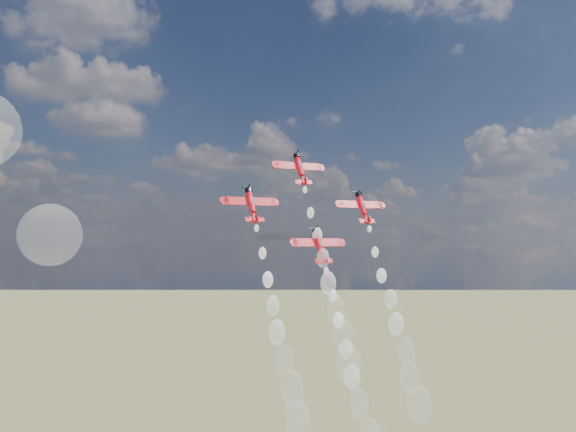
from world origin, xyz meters
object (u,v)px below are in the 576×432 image
(plane_right, at_px, (362,207))
(plane_slot, at_px, (320,245))
(plane_lead, at_px, (300,168))
(plane_left, at_px, (251,204))

(plane_right, height_order, plane_slot, plane_right)
(plane_lead, height_order, plane_left, plane_lead)
(plane_right, bearing_deg, plane_left, 180.00)
(plane_slot, bearing_deg, plane_lead, 90.00)
(plane_right, distance_m, plane_slot, 19.51)
(plane_lead, xyz_separation_m, plane_left, (-15.98, -5.09, -9.97))
(plane_left, height_order, plane_slot, plane_left)
(plane_lead, relative_size, plane_left, 1.00)
(plane_lead, distance_m, plane_slot, 22.38)
(plane_lead, relative_size, plane_slot, 1.00)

